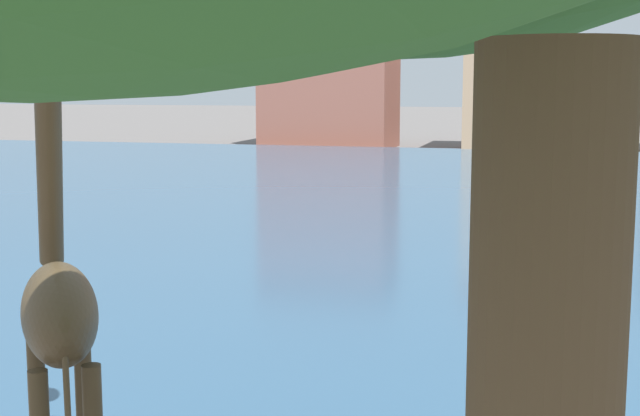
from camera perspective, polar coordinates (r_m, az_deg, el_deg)
The scene contains 4 objects.
harbor_water at distance 28.97m, azimuth 9.29°, elevation 0.50°, with size 78.19×41.36×0.37m, color #2D5170.
giraffe_statue at distance 7.15m, azimuth -16.54°, elevation -6.91°, with size 1.64×2.17×4.19m.
townhouse_end_terrace at distance 54.83m, azimuth 0.66°, elevation 9.15°, with size 8.00×5.59×9.94m.
townhouse_tall_gabled at distance 52.83m, azimuth 12.50°, elevation 8.54°, with size 5.27×8.07×9.08m.
Camera 1 is at (2.74, -1.18, 3.95)m, focal length 49.39 mm.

